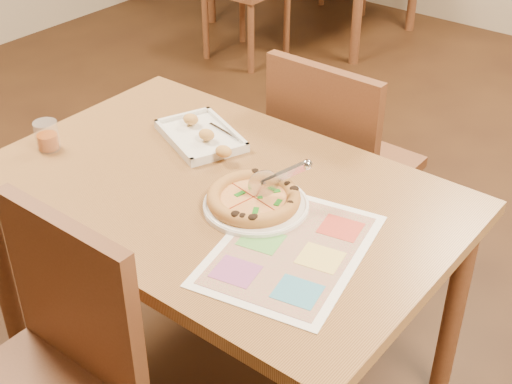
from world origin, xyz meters
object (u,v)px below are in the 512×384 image
Objects in this scene: appetizer_tray at (202,137)px; dining_table at (219,213)px; chair_near at (49,355)px; chair_far at (334,150)px; pizza at (254,198)px; menu at (290,249)px; pizza_cutter at (278,177)px; plate at (256,206)px; glass_tumbler at (47,137)px.

dining_table is at bearing -38.87° from appetizer_tray.
appetizer_tray is at bearing 105.15° from chair_near.
dining_table is 2.77× the size of chair_far.
pizza is (0.14, -0.01, 0.11)m from dining_table.
pizza is 0.53× the size of menu.
chair_far is (-0.00, 0.60, -0.07)m from dining_table.
dining_table is at bearing 174.91° from pizza.
pizza is at bearing 175.28° from pizza_cutter.
plate is (0.14, -0.61, 0.16)m from chair_far.
menu is at bearing -17.67° from dining_table.
menu is at bearing 57.38° from chair_near.
pizza_cutter is at bearing 10.68° from dining_table.
appetizer_tray is 0.59m from menu.
chair_far is 0.94m from glass_tumbler.
plate is (0.14, 0.59, 0.16)m from chair_near.
menu is (0.18, -0.09, -0.02)m from pizza.
pizza reaches higher than plate.
chair_far reaches higher than dining_table.
dining_table is at bearing 139.61° from pizza_cutter.
pizza is (-0.01, -0.00, 0.02)m from plate.
appetizer_tray reaches higher than dining_table.
chair_far is 1.00× the size of menu.
chair_near is at bearing -156.82° from pizza_cutter.
chair_near reaches higher than glass_tumbler.
chair_far is 0.51m from appetizer_tray.
chair_near is at bearing -40.04° from glass_tumbler.
glass_tumbler is at bearing -176.69° from menu.
glass_tumbler is at bearing -168.27° from pizza.
appetizer_tray is at bearing 141.13° from dining_table.
menu is at bearing -95.02° from pizza_cutter.
chair_near is (0.00, -0.60, -0.07)m from dining_table.
chair_far is 0.79m from menu.
dining_table is at bearing 15.78° from glass_tumbler.
menu is (0.18, -0.09, -0.00)m from plate.
menu is at bearing -27.06° from appetizer_tray.
menu is at bearing 114.45° from chair_far.
pizza_cutter is (0.04, 0.05, 0.06)m from pizza.
chair_far reaches higher than appetizer_tray.
glass_tumbler reaches higher than appetizer_tray.
plate is 3.15× the size of glass_tumbler.
pizza is (0.14, -0.61, 0.18)m from chair_far.
pizza is 0.69m from glass_tumbler.
pizza is 0.74× the size of appetizer_tray.
pizza is 2.81× the size of glass_tumbler.
plate is 0.02m from pizza.
chair_near reaches higher than plate.
plate is (0.14, -0.01, 0.09)m from dining_table.
chair_far reaches higher than pizza_cutter.
appetizer_tray is (-0.35, 0.18, 0.01)m from plate.
glass_tumbler is (-0.54, -0.75, 0.19)m from chair_far.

